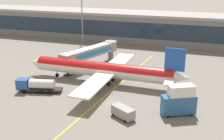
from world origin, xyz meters
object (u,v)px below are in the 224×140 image
Objects in this scene: catering_lift at (179,100)px; crew_van at (123,112)px; main_airliner at (104,70)px; fuel_tanker at (36,85)px.

crew_van is at bearing -153.24° from catering_lift.
main_airliner is 23.66m from catering_lift.
catering_lift is (10.14, 5.11, 1.75)m from crew_van.
main_airliner is 19.94m from crew_van.
main_airliner is at bearing 121.61° from crew_van.
fuel_tanker reaches higher than crew_van.
fuel_tanker is at bearing 165.85° from crew_van.
crew_van is at bearing -14.15° from fuel_tanker.
catering_lift is (33.79, -0.85, 1.32)m from fuel_tanker.
fuel_tanker is 2.06× the size of crew_van.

